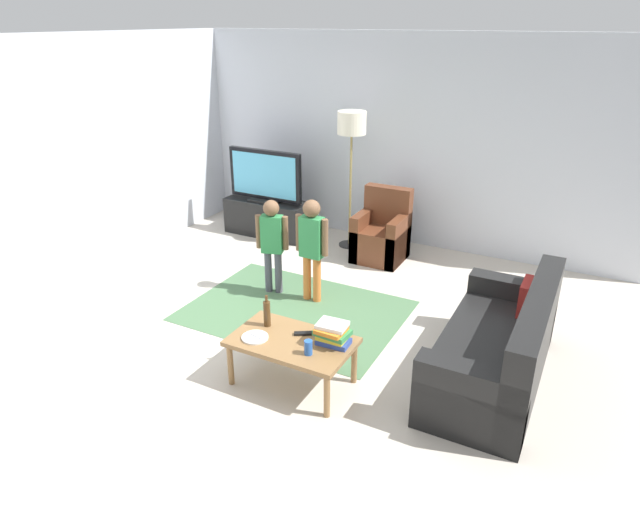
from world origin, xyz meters
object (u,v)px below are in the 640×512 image
(bottle, at_px, (267,313))
(tv_remote, at_px, (304,333))
(child_center, at_px, (312,241))
(book_stack, at_px, (332,333))
(tv, at_px, (265,176))
(soda_can, at_px, (308,347))
(couch, at_px, (503,352))
(floor_lamp, at_px, (352,130))
(coffee_table, at_px, (292,345))
(child_near_tv, at_px, (272,238))
(tv_stand, at_px, (268,218))
(armchair, at_px, (382,236))
(plate, at_px, (255,337))

(bottle, distance_m, tv_remote, 0.37)
(child_center, xyz_separation_m, book_stack, (0.89, -1.29, -0.17))
(tv, distance_m, soda_can, 3.77)
(tv, bearing_deg, couch, -29.17)
(floor_lamp, distance_m, tv_remote, 3.24)
(coffee_table, relative_size, bottle, 3.47)
(coffee_table, bearing_deg, soda_can, -28.61)
(child_center, bearing_deg, tv_remote, -64.04)
(soda_can, bearing_deg, child_near_tv, 130.34)
(bottle, height_order, tv_remote, bottle)
(tv_stand, xyz_separation_m, coffee_table, (2.08, -2.86, 0.13))
(tv_stand, xyz_separation_m, tv, (-0.00, -0.02, 0.60))
(tv_remote, bearing_deg, tv, 96.62)
(couch, relative_size, floor_lamp, 1.01)
(book_stack, bearing_deg, tv, 131.20)
(armchair, bearing_deg, couch, -46.89)
(book_stack, height_order, bottle, bottle)
(tv_stand, relative_size, book_stack, 4.12)
(tv, xyz_separation_m, armchair, (1.74, -0.02, -0.55))
(tv, bearing_deg, soda_can, -52.18)
(armchair, bearing_deg, book_stack, -76.48)
(book_stack, bearing_deg, coffee_table, -161.72)
(child_near_tv, distance_m, plate, 1.69)
(armchair, distance_m, coffee_table, 2.85)
(coffee_table, bearing_deg, tv_stand, 125.99)
(book_stack, xyz_separation_m, soda_can, (-0.10, -0.22, -0.03))
(tv, bearing_deg, armchair, -0.61)
(book_stack, xyz_separation_m, tv_remote, (-0.27, 0.02, -0.08))
(armchair, bearing_deg, floor_lamp, 160.59)
(armchair, distance_m, child_center, 1.50)
(armchair, bearing_deg, tv, 179.39)
(coffee_table, relative_size, soda_can, 8.33)
(couch, distance_m, soda_can, 1.63)
(bottle, xyz_separation_m, tv_remote, (0.35, 0.02, -0.11))
(child_center, distance_m, plate, 1.57)
(couch, relative_size, book_stack, 6.18)
(floor_lamp, bearing_deg, couch, -42.21)
(armchair, height_order, plate, armchair)
(child_near_tv, relative_size, coffee_table, 1.07)
(coffee_table, bearing_deg, bottle, 161.57)
(tv_stand, relative_size, child_center, 1.05)
(book_stack, xyz_separation_m, plate, (-0.60, -0.22, -0.09))
(bottle, relative_size, plate, 1.31)
(floor_lamp, relative_size, child_near_tv, 1.66)
(tv, distance_m, child_near_tv, 1.81)
(soda_can, height_order, plate, soda_can)
(tv, distance_m, couch, 4.18)
(tv_stand, distance_m, tv, 0.60)
(tv_remote, bearing_deg, plate, -175.37)
(couch, xyz_separation_m, tv_remote, (-1.48, -0.71, 0.14))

